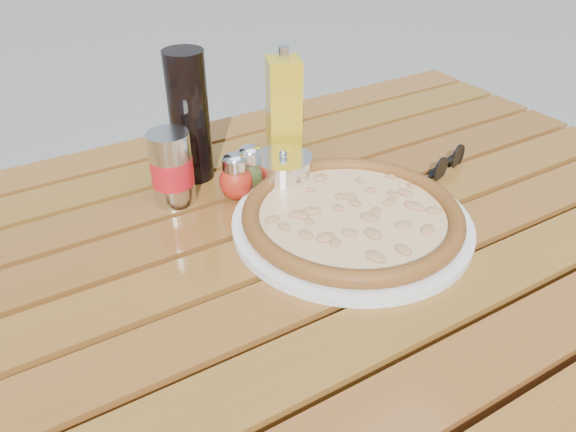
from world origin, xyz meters
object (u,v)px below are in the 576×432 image
oregano_shaker (251,169)px  olive_oil_cruet (284,112)px  pepper_shaker (236,177)px  plate (352,223)px  pizza (352,214)px  soda_can (172,169)px  sunglasses (448,163)px  dark_bottle (189,117)px  parmesan_tin (283,172)px  table (295,279)px

oregano_shaker → olive_oil_cruet: 0.13m
pepper_shaker → plate: bearing=-56.4°
pepper_shaker → pizza: bearing=-56.4°
pizza → soda_can: (-0.20, 0.21, 0.04)m
pepper_shaker → soda_can: size_ratio=0.68×
soda_can → sunglasses: (0.45, -0.15, -0.04)m
olive_oil_cruet → plate: bearing=-95.1°
dark_bottle → sunglasses: dark_bottle is taller
pizza → pepper_shaker: size_ratio=4.63×
pepper_shaker → parmesan_tin: size_ratio=0.75×
pepper_shaker → soda_can: bearing=154.3°
olive_oil_cruet → parmesan_tin: (-0.05, -0.08, -0.07)m
dark_bottle → olive_oil_cruet: 0.16m
pepper_shaker → oregano_shaker: (0.03, 0.01, 0.00)m
dark_bottle → parmesan_tin: size_ratio=2.01×
oregano_shaker → parmesan_tin: oregano_shaker is taller
parmesan_tin → sunglasses: size_ratio=1.00×
plate → pepper_shaker: pepper_shaker is taller
pizza → olive_oil_cruet: bearing=84.9°
parmesan_tin → oregano_shaker: bearing=151.9°
plate → olive_oil_cruet: 0.25m
plate → pizza: 0.02m
plate → dark_bottle: (-0.14, 0.27, 0.10)m
pizza → sunglasses: size_ratio=3.49×
sunglasses → parmesan_tin: bearing=142.4°
pizza → soda_can: bearing=133.7°
olive_oil_cruet → table: bearing=-117.0°
table → pizza: size_ratio=3.69×
plate → sunglasses: 0.25m
table → soda_can: size_ratio=11.67×
parmesan_tin → dark_bottle: bearing=133.3°
soda_can → table: bearing=-60.4°
soda_can → parmesan_tin: soda_can is taller
table → pizza: (0.09, -0.02, 0.10)m
table → olive_oil_cruet: size_ratio=6.67×
pepper_shaker → olive_oil_cruet: olive_oil_cruet is taller
table → soda_can: 0.26m
pizza → pepper_shaker: bearing=123.6°
table → soda_can: (-0.11, 0.19, 0.13)m
dark_bottle → soda_can: bearing=-134.6°
sunglasses → oregano_shaker: bearing=141.1°
pizza → dark_bottle: size_ratio=1.73×
sunglasses → olive_oil_cruet: bearing=123.6°
sunglasses → table: bearing=168.3°
pepper_shaker → dark_bottle: size_ratio=0.37×
pizza → dark_bottle: (-0.14, 0.27, 0.09)m
table → soda_can: bearing=119.6°
olive_oil_cruet → parmesan_tin: 0.12m
olive_oil_cruet → soda_can: bearing=-173.3°
pepper_shaker → olive_oil_cruet: bearing=27.7°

